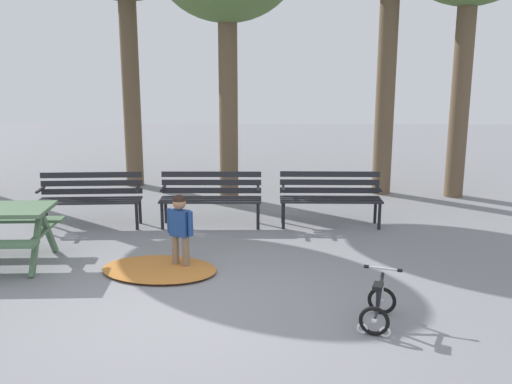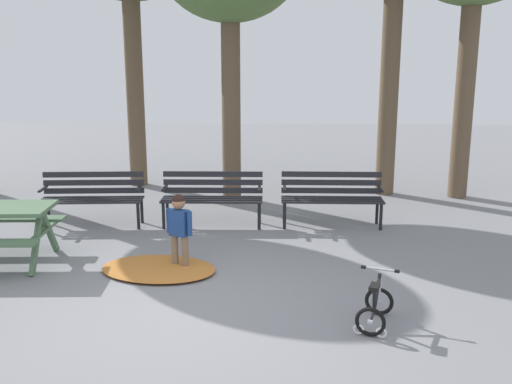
{
  "view_description": "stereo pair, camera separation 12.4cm",
  "coord_description": "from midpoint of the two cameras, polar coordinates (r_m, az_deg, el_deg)",
  "views": [
    {
      "loc": [
        0.81,
        -5.81,
        2.63
      ],
      "look_at": [
        0.67,
        1.92,
        0.85
      ],
      "focal_mm": 40.99,
      "sensor_mm": 36.0,
      "label": 1
    },
    {
      "loc": [
        0.94,
        -5.8,
        2.63
      ],
      "look_at": [
        0.67,
        1.92,
        0.85
      ],
      "focal_mm": 40.99,
      "sensor_mm": 36.0,
      "label": 2
    }
  ],
  "objects": [
    {
      "name": "park_bench_right",
      "position": [
        9.38,
        6.88,
        -0.19
      ],
      "size": [
        1.6,
        0.46,
        0.85
      ],
      "color": "#232328",
      "rests_on": "ground"
    },
    {
      "name": "leaf_pile",
      "position": [
        7.53,
        -9.89,
        -7.4
      ],
      "size": [
        1.61,
        1.25,
        0.07
      ],
      "primitive_type": "ellipsoid",
      "rotation": [
        0.0,
        0.0,
        2.98
      ],
      "color": "#B26B2D",
      "rests_on": "ground"
    },
    {
      "name": "park_bench_left",
      "position": [
        9.33,
        -4.79,
        -0.21
      ],
      "size": [
        1.61,
        0.48,
        0.85
      ],
      "color": "#232328",
      "rests_on": "ground"
    },
    {
      "name": "child_standing",
      "position": [
        7.39,
        -7.9,
        -3.36
      ],
      "size": [
        0.35,
        0.25,
        0.98
      ],
      "color": "#7F664C",
      "rests_on": "ground"
    },
    {
      "name": "park_bench_far_left",
      "position": [
        9.63,
        -16.2,
        -0.27
      ],
      "size": [
        1.63,
        0.57,
        0.85
      ],
      "color": "#232328",
      "rests_on": "ground"
    },
    {
      "name": "ground",
      "position": [
        6.43,
        -6.96,
        -11.27
      ],
      "size": [
        36.0,
        36.0,
        0.0
      ],
      "primitive_type": "plane",
      "color": "gray"
    },
    {
      "name": "kids_bicycle",
      "position": [
        6.08,
        11.27,
        -10.85
      ],
      "size": [
        0.51,
        0.63,
        0.54
      ],
      "color": "black",
      "rests_on": "ground"
    }
  ]
}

